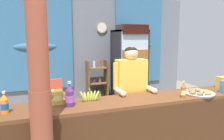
% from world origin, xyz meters
% --- Properties ---
extents(ground_plane, '(7.88, 7.88, 0.00)m').
position_xyz_m(ground_plane, '(0.00, 1.21, 0.00)').
color(ground_plane, gray).
extents(back_wall_curtained, '(4.84, 0.22, 2.63)m').
position_xyz_m(back_wall_curtained, '(-0.03, 3.08, 1.36)').
color(back_wall_curtained, slate).
rests_on(back_wall_curtained, ground).
extents(stall_counter, '(3.30, 0.53, 0.91)m').
position_xyz_m(stall_counter, '(-0.13, 0.33, 0.56)').
color(stall_counter, brown).
rests_on(stall_counter, ground).
extents(timber_post, '(0.22, 0.20, 2.45)m').
position_xyz_m(timber_post, '(-1.28, 0.01, 1.18)').
color(timber_post, brown).
rests_on(timber_post, ground).
extents(drink_fridge, '(0.71, 0.63, 1.95)m').
position_xyz_m(drink_fridge, '(0.75, 2.52, 1.07)').
color(drink_fridge, '#232328').
rests_on(drink_fridge, ground).
extents(bottle_shelf_rack, '(0.48, 0.28, 1.16)m').
position_xyz_m(bottle_shelf_rack, '(0.04, 2.77, 0.61)').
color(bottle_shelf_rack, brown).
rests_on(bottle_shelf_rack, ground).
extents(plastic_lawn_chair, '(0.56, 0.56, 0.86)m').
position_xyz_m(plastic_lawn_chair, '(-0.95, 2.28, 0.49)').
color(plastic_lawn_chair, '#E5563D').
rests_on(plastic_lawn_chair, ground).
extents(shopkeeper, '(0.55, 0.42, 1.55)m').
position_xyz_m(shopkeeper, '(0.01, 0.85, 0.99)').
color(shopkeeper, '#28282D').
rests_on(shopkeeper, ground).
extents(soda_bottle_grape_soda, '(0.10, 0.10, 0.29)m').
position_xyz_m(soda_bottle_grape_soda, '(-0.95, 0.42, 1.04)').
color(soda_bottle_grape_soda, '#56286B').
rests_on(soda_bottle_grape_soda, stall_counter).
extents(soda_bottle_orange_soda, '(0.08, 0.08, 0.23)m').
position_xyz_m(soda_bottle_orange_soda, '(-1.62, 0.42, 1.01)').
color(soda_bottle_orange_soda, orange).
rests_on(soda_bottle_orange_soda, stall_counter).
extents(soda_bottle_iced_tea, '(0.06, 0.06, 0.22)m').
position_xyz_m(soda_bottle_iced_tea, '(0.49, 0.28, 1.01)').
color(soda_bottle_iced_tea, brown).
rests_on(soda_bottle_iced_tea, stall_counter).
extents(snack_box_instant_noodle, '(0.23, 0.15, 0.16)m').
position_xyz_m(snack_box_instant_noodle, '(-1.13, 0.57, 0.99)').
color(snack_box_instant_noodle, '#EAD14C').
rests_on(snack_box_instant_noodle, stall_counter).
extents(snack_box_choco_powder, '(0.18, 0.13, 0.17)m').
position_xyz_m(snack_box_choco_powder, '(1.43, 0.54, 1.00)').
color(snack_box_choco_powder, gold).
rests_on(snack_box_choco_powder, stall_counter).
extents(pastry_tray, '(0.41, 0.41, 0.07)m').
position_xyz_m(pastry_tray, '(0.80, 0.35, 0.93)').
color(pastry_tray, '#BCBCC1').
rests_on(pastry_tray, stall_counter).
extents(banana_bunch, '(0.27, 0.06, 0.16)m').
position_xyz_m(banana_bunch, '(-0.69, 0.54, 0.98)').
color(banana_bunch, '#B7C647').
rests_on(banana_bunch, stall_counter).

